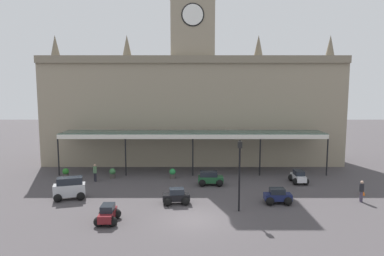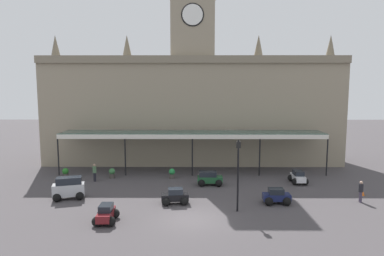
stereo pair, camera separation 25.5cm
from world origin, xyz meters
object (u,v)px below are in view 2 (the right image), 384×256
Objects in this scene: pedestrian_near_entrance at (361,191)px; car_maroon_sedan at (106,215)px; car_silver_van at (69,189)px; car_black_sedan at (175,197)px; car_green_estate at (209,179)px; pedestrian_crossing_forecourt at (95,172)px; car_navy_sedan at (276,197)px; car_white_sedan at (298,178)px; planter_near_kerb at (65,173)px; traffic_cone at (362,191)px; planter_forecourt_centre at (112,173)px; planter_by_canopy at (172,173)px; victorian_lamppost at (238,168)px.

car_maroon_sedan is at bearing -167.73° from pedestrian_near_entrance.
car_black_sedan is at bearing -7.04° from car_silver_van.
car_silver_van is 1.14× the size of car_green_estate.
car_navy_sedan is at bearing -21.34° from pedestrian_crossing_forecourt.
planter_near_kerb is (-22.19, 1.73, -0.01)m from car_white_sedan.
car_silver_van is at bearing 172.96° from car_black_sedan.
traffic_cone is (7.52, 2.06, -0.18)m from car_navy_sedan.
planter_forecourt_centre is at bearing 161.68° from pedestrian_near_entrance.
planter_forecourt_centre is (-20.86, 6.91, -0.42)m from pedestrian_near_entrance.
car_silver_van is at bearing -141.46° from planter_by_canopy.
planter_by_canopy is (7.79, 6.20, -0.32)m from car_silver_van.
car_green_estate is 1.35× the size of pedestrian_near_entrance.
car_white_sedan is (19.54, 4.61, -0.30)m from car_silver_van.
planter_by_canopy is at bearing 120.75° from victorian_lamppost.
planter_near_kerb is at bearing 146.41° from car_black_sedan.
car_white_sedan is at bearing 59.32° from car_navy_sedan.
planter_near_kerb is (-25.43, 6.96, -0.42)m from pedestrian_near_entrance.
car_navy_sedan is 4.47m from victorian_lamppost.
pedestrian_crossing_forecourt reaches higher than traffic_cone.
traffic_cone is (4.19, -3.55, -0.18)m from car_white_sedan.
pedestrian_near_entrance is at bearing 3.34° from car_navy_sedan.
pedestrian_near_entrance reaches higher than planter_forecourt_centre.
car_green_estate is (-4.88, 4.88, 0.06)m from car_navy_sedan.
planter_forecourt_centre is (1.93, 6.29, -0.32)m from car_silver_van.
traffic_cone is (23.73, 1.06, -0.49)m from car_silver_van.
victorian_lamppost is (12.47, -7.74, 2.29)m from pedestrian_crossing_forecourt.
victorian_lamppost is (-9.75, -2.01, 2.29)m from pedestrian_near_entrance.
pedestrian_near_entrance is at bearing 1.72° from car_black_sedan.
car_green_estate is 14.19m from planter_near_kerb.
car_green_estate is 4.24m from planter_by_canopy.
car_green_estate is 3.53× the size of traffic_cone.
traffic_cone is at bearing 60.59° from pedestrian_near_entrance.
victorian_lamppost is 8.09× the size of traffic_cone.
car_silver_van is 2.67× the size of planter_forecourt_centre.
car_white_sedan is 1.00× the size of car_maroon_sedan.
victorian_lamppost is 11.67m from traffic_cone.
car_white_sedan reaches higher than planter_near_kerb.
planter_forecourt_centre is at bearing -0.62° from planter_near_kerb.
car_navy_sedan is at bearing -176.66° from pedestrian_near_entrance.
car_white_sedan is 5.50m from traffic_cone.
car_navy_sedan is 6.90m from car_green_estate.
car_white_sedan is 2.15× the size of planter_by_canopy.
victorian_lamppost is (4.56, -1.58, 2.70)m from car_black_sedan.
pedestrian_near_entrance reaches higher than car_black_sedan.
car_silver_van reaches higher than planter_near_kerb.
car_green_estate reaches higher than planter_forecourt_centre.
car_navy_sedan is 0.80× the size of car_silver_van.
car_silver_van is 0.50× the size of victorian_lamppost.
car_white_sedan is 17.69m from planter_forecourt_centre.
car_silver_van reaches higher than traffic_cone.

